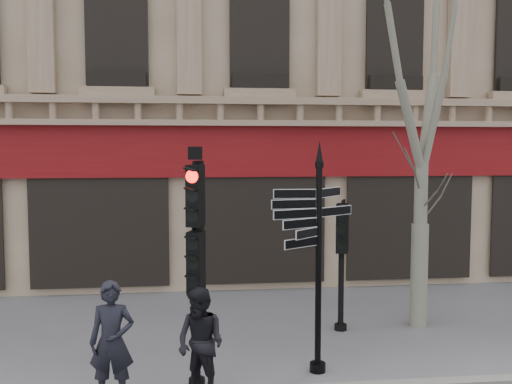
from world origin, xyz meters
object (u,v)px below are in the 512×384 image
Objects in this scene: traffic_signal_main at (196,237)px; traffic_signal_secondary at (342,242)px; fingerpost at (319,218)px; plane_tree at (424,42)px; pedestrian_b at (201,343)px; pedestrian_a at (112,342)px.

traffic_signal_secondary is (2.93, 2.43, -0.54)m from traffic_signal_main.
fingerpost is 1.47× the size of traffic_signal_secondary.
plane_tree is at bearing 23.25° from traffic_signal_secondary.
fingerpost reaches higher than traffic_signal_secondary.
pedestrian_b is (-1.94, -0.76, -1.73)m from fingerpost.
plane_tree is at bearing 28.83° from pedestrian_a.
pedestrian_a is at bearing -140.81° from pedestrian_b.
plane_tree is 5.03× the size of pedestrian_b.
pedestrian_a is (-5.82, -2.85, -4.91)m from plane_tree.
pedestrian_a reaches higher than pedestrian_b.
pedestrian_a is (-4.15, -2.79, -0.91)m from traffic_signal_secondary.
plane_tree is (4.59, 2.48, 3.45)m from traffic_signal_main.
traffic_signal_secondary reaches higher than pedestrian_b.
traffic_signal_secondary is 0.31× the size of plane_tree.
fingerpost is at bearing 15.68° from pedestrian_a.
plane_tree is 7.32m from pedestrian_b.
pedestrian_a is (-1.22, -0.37, -1.45)m from traffic_signal_main.
fingerpost reaches higher than pedestrian_b.
traffic_signal_secondary is 4.33m from plane_tree.
pedestrian_b is (1.28, -0.01, -0.07)m from pedestrian_a.
fingerpost is 1.03× the size of traffic_signal_main.
fingerpost is 3.69m from pedestrian_a.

